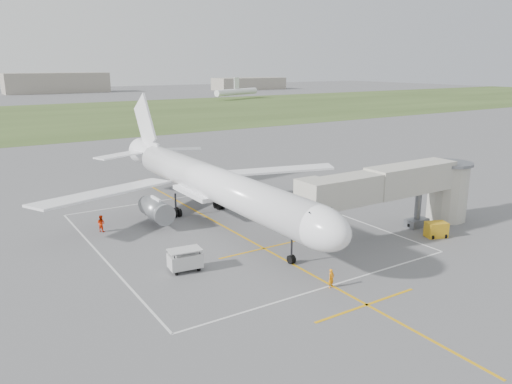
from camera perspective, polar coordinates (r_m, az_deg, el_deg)
ground at (r=57.27m, az=-4.63°, el=-3.43°), size 700.00×700.00×0.00m
grass_strip at (r=180.88m, az=-24.63°, el=7.62°), size 700.00×120.00×0.02m
apron_markings at (r=52.46m, az=-1.62°, el=-5.08°), size 28.20×60.00×0.01m
airliner at (r=56.72m, az=-5.08°, el=1.00°), size 38.93×46.75×13.52m
jet_bridge at (r=55.33m, az=16.70°, el=0.46°), size 23.40×5.00×7.20m
gpu_unit at (r=55.31m, az=19.91°, el=-4.08°), size 2.47×2.07×1.59m
baggage_cart at (r=44.20m, az=-8.11°, el=-7.67°), size 3.00×2.01×1.97m
ramp_worker_nose at (r=41.16m, az=8.60°, el=-9.74°), size 0.63×0.46×1.59m
ramp_worker_wing at (r=56.15m, az=-17.29°, el=-3.44°), size 1.08×1.13×1.83m
distant_aircraft at (r=216.32m, az=-25.36°, el=9.42°), size 228.29×39.95×8.85m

